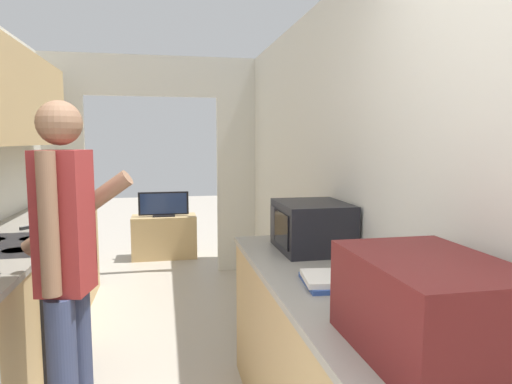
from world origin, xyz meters
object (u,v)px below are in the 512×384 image
at_px(microwave, 312,226).
at_px(book_stack, 327,280).
at_px(person, 67,276).
at_px(television, 164,204).
at_px(tv_cabinet, 164,236).
at_px(range_oven, 8,314).
at_px(knife, 30,227).
at_px(suitcase, 428,307).

distance_m(microwave, book_stack, 0.68).
height_order(person, television, person).
distance_m(tv_cabinet, television, 0.44).
height_order(range_oven, book_stack, range_oven).
bearing_deg(tv_cabinet, microwave, -76.45).
relative_size(range_oven, television, 1.62).
relative_size(microwave, knife, 1.56).
bearing_deg(tv_cabinet, book_stack, -80.33).
bearing_deg(suitcase, microwave, 86.49).
distance_m(suitcase, microwave, 1.35).
bearing_deg(microwave, person, -163.93).
bearing_deg(television, knife, -111.86).
bearing_deg(person, book_stack, -90.73).
bearing_deg(tv_cabinet, person, -96.32).
distance_m(range_oven, television, 3.18).
height_order(microwave, book_stack, microwave).
height_order(person, microwave, person).
bearing_deg(range_oven, book_stack, -34.35).
xyz_separation_m(book_stack, knife, (-1.70, 1.73, -0.02)).
height_order(suitcase, book_stack, suitcase).
bearing_deg(book_stack, television, 99.77).
xyz_separation_m(range_oven, book_stack, (1.70, -1.16, 0.47)).
height_order(book_stack, television, book_stack).
bearing_deg(television, microwave, -76.30).
height_order(person, book_stack, person).
xyz_separation_m(microwave, television, (-0.86, 3.53, -0.33)).
xyz_separation_m(suitcase, microwave, (0.08, 1.34, -0.01)).
bearing_deg(person, television, 6.35).
bearing_deg(suitcase, book_stack, 94.81).
relative_size(range_oven, suitcase, 1.72).
bearing_deg(knife, range_oven, -51.20).
height_order(tv_cabinet, knife, knife).
bearing_deg(range_oven, microwave, -15.55).
xyz_separation_m(person, knife, (-0.54, 1.46, -0.02)).
height_order(range_oven, knife, range_oven).
relative_size(suitcase, microwave, 1.27).
relative_size(suitcase, tv_cabinet, 0.73).
distance_m(suitcase, tv_cabinet, 5.04).
xyz_separation_m(suitcase, television, (-0.78, 4.87, -0.34)).
bearing_deg(knife, tv_cabinet, 107.42).
relative_size(microwave, book_stack, 1.60).
bearing_deg(knife, person, -30.57).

